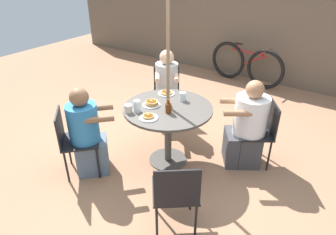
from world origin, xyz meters
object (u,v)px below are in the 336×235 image
diner_west (247,128)px  patio_chair_west (261,129)px  drinking_glass_a (137,106)px  bicycle (246,64)px  diner_north (167,92)px  pancake_plate_c (166,93)px  pancake_plate_a (149,117)px  patio_chair_east (73,138)px  coffee_cup (128,109)px  patio_chair_south (176,192)px  patio_chair_north (167,90)px  drinking_glass_b (183,96)px  patio_table (168,117)px  syrup_bottle (169,108)px  pancake_plate_b (152,103)px  diner_east (87,135)px

diner_west → patio_chair_west: bearing=-90.0°
patio_chair_west → drinking_glass_a: (-1.17, -0.90, 0.35)m
patio_chair_west → bicycle: size_ratio=0.52×
diner_north → pancake_plate_c: 0.64m
diner_west → pancake_plate_a: size_ratio=5.26×
patio_chair_east → coffee_cup: (0.48, 0.45, 0.33)m
pancake_plate_a → drinking_glass_a: (-0.20, 0.05, 0.06)m
patio_chair_south → coffee_cup: size_ratio=8.76×
patio_chair_north → patio_chair_east: same height
patio_chair_east → pancake_plate_a: bearing=75.9°
drinking_glass_b → bicycle: (-0.25, 2.80, -0.43)m
patio_table → syrup_bottle: size_ratio=6.51×
patio_chair_north → bicycle: patio_chair_north is taller
syrup_bottle → pancake_plate_c: bearing=127.8°
patio_table → patio_chair_south: 1.13m
patio_chair_west → pancake_plate_c: (-1.17, -0.32, 0.30)m
pancake_plate_c → patio_chair_north: bearing=124.5°
diner_north → pancake_plate_c: size_ratio=5.50×
drinking_glass_a → patio_chair_east: bearing=-136.4°
patio_chair_east → patio_chair_south: (1.47, -0.07, 0.00)m
pancake_plate_b → bicycle: bearing=90.4°
drinking_glass_b → syrup_bottle: bearing=-83.7°
patio_chair_east → drinking_glass_b: size_ratio=7.83×
diner_east → drinking_glass_b: (0.70, 0.94, 0.32)m
patio_chair_north → diner_north: 0.17m
pancake_plate_c → pancake_plate_a: bearing=-72.2°
patio_chair_west → pancake_plate_c: patio_chair_west is taller
syrup_bottle → patio_table: bearing=127.0°
diner_north → syrup_bottle: diner_north is taller
patio_table → pancake_plate_b: (-0.19, -0.07, 0.15)m
pancake_plate_a → coffee_cup: 0.27m
coffee_cup → bicycle: size_ratio=0.06×
pancake_plate_a → pancake_plate_b: pancake_plate_b is taller
drinking_glass_a → diner_north: bearing=107.3°
patio_table → coffee_cup: bearing=-129.2°
patio_chair_east → diner_west: bearing=83.9°
diner_north → pancake_plate_c: diner_north is taller
syrup_bottle → coffee_cup: 0.45m
diner_west → diner_north: bearing=46.1°
patio_table → syrup_bottle: syrup_bottle is taller
diner_east → patio_chair_south: size_ratio=1.32×
patio_chair_north → syrup_bottle: bearing=90.1°
pancake_plate_b → bicycle: (-0.02, 3.12, -0.40)m
drinking_glass_a → drinking_glass_b: size_ratio=1.31×
pancake_plate_a → patio_chair_north: bearing=116.7°
diner_east → bicycle: size_ratio=0.68×
diner_east → patio_chair_west: bearing=82.8°
patio_table → pancake_plate_b: size_ratio=5.01×
pancake_plate_b → pancake_plate_c: size_ratio=1.00×
patio_chair_south → drinking_glass_b: (-0.65, 1.13, 0.33)m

